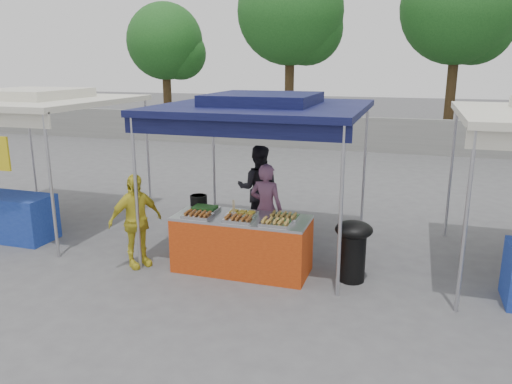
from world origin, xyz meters
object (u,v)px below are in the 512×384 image
(wok_burner, at_px, (353,246))
(vendor_woman, at_px, (266,208))
(helper_man, at_px, (258,188))
(customer_person, at_px, (135,221))
(vendor_table, at_px, (242,244))
(cooking_pot, at_px, (199,200))

(wok_burner, xyz_separation_m, vendor_woman, (-1.50, 0.71, 0.22))
(helper_man, xyz_separation_m, customer_person, (-1.25, -2.21, -0.07))
(vendor_table, bearing_deg, wok_burner, 5.01)
(vendor_woman, relative_size, helper_man, 0.93)
(cooking_pot, height_order, helper_man, helper_man)
(wok_burner, height_order, vendor_woman, vendor_woman)
(cooking_pot, distance_m, helper_man, 1.60)
(vendor_table, height_order, vendor_woman, vendor_woman)
(cooking_pot, bearing_deg, wok_burner, -5.53)
(customer_person, bearing_deg, vendor_table, -44.81)
(vendor_woman, distance_m, helper_man, 1.14)
(cooking_pot, xyz_separation_m, helper_man, (0.52, 1.51, -0.13))
(vendor_woman, bearing_deg, vendor_table, 86.74)
(wok_burner, xyz_separation_m, customer_person, (-3.21, -0.46, 0.19))
(wok_burner, distance_m, customer_person, 3.25)
(vendor_table, height_order, customer_person, customer_person)
(cooking_pot, distance_m, wok_burner, 2.52)
(cooking_pot, height_order, customer_person, customer_person)
(vendor_woman, height_order, customer_person, vendor_woman)
(helper_man, relative_size, customer_person, 1.10)
(vendor_table, bearing_deg, helper_man, 100.10)
(vendor_table, relative_size, vendor_woman, 1.34)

